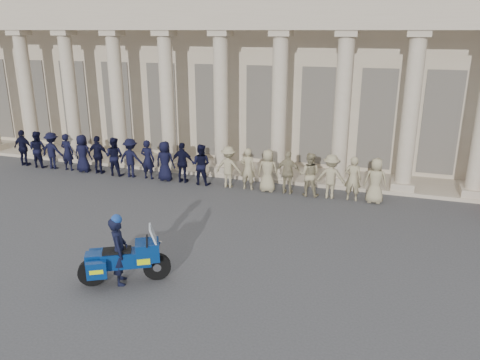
# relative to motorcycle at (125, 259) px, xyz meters

# --- Properties ---
(ground) EXTENTS (90.00, 90.00, 0.00)m
(ground) POSITION_rel_motorcycle_xyz_m (0.34, 1.74, -0.66)
(ground) COLOR #3B3B3D
(ground) RESTS_ON ground
(building) EXTENTS (40.00, 12.50, 9.00)m
(building) POSITION_rel_motorcycle_xyz_m (0.34, 16.48, 3.87)
(building) COLOR tan
(building) RESTS_ON ground
(officer_rank) EXTENTS (17.34, 0.66, 1.75)m
(officer_rank) POSITION_rel_motorcycle_xyz_m (-2.49, 8.15, 0.22)
(officer_rank) COLOR black
(officer_rank) RESTS_ON ground
(motorcycle) EXTENTS (2.14, 1.54, 1.52)m
(motorcycle) POSITION_rel_motorcycle_xyz_m (0.00, 0.00, 0.00)
(motorcycle) COLOR black
(motorcycle) RESTS_ON ground
(rider) EXTENTS (0.70, 0.79, 1.91)m
(rider) POSITION_rel_motorcycle_xyz_m (-0.11, -0.07, 0.29)
(rider) COLOR black
(rider) RESTS_ON ground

